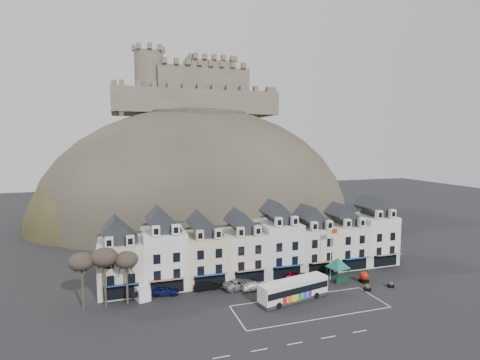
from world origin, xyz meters
The scene contains 21 objects.
ground centered at (0.00, 0.00, 0.00)m, with size 300.00×300.00×0.00m, color black.
coach_bay_markings centered at (2.00, 1.25, 0.00)m, with size 22.00×7.50×0.01m, color silver.
townhouse_terrace centered at (0.15, 15.97, 5.30)m, with size 54.40×9.35×11.80m.
castle_hill centered at (1.25, 68.95, 0.11)m, with size 100.00×76.00×68.00m.
castle centered at (0.51, 75.93, 40.19)m, with size 50.20×22.20×22.00m.
tree_left_far centered at (-29.00, 10.50, 6.90)m, with size 3.61×3.61×8.24m.
tree_left_mid centered at (-26.00, 10.50, 7.24)m, with size 3.78×3.78×8.64m.
tree_left_near centered at (-23.00, 10.50, 6.55)m, with size 3.43×3.43×7.84m.
bus centered at (0.69, 3.94, 1.76)m, with size 11.61×4.90×3.19m.
bus_shelter centered at (11.47, 8.94, 3.05)m, with size 6.11×6.11×3.94m.
red_buoy centered at (15.23, 6.81, 0.94)m, with size 1.48×1.48×1.83m.
flagpole centered at (10.52, 9.55, 5.21)m, with size 1.32×0.25×9.13m.
white_van centered at (-21.06, 12.00, 0.95)m, with size 2.88×4.47×1.89m.
planter_west centered at (13.47, 3.50, 0.52)m, with size 1.20×0.83×1.09m.
planter_east centered at (18.00, 3.50, 0.48)m, with size 1.11×0.83×0.99m.
car_navy centered at (-17.46, 11.86, 0.74)m, with size 1.75×4.35×1.48m, color #0E1248.
car_black centered at (-10.80, 11.95, 0.71)m, with size 1.51×4.33×1.43m, color black.
car_silver centered at (-5.60, 10.86, 0.77)m, with size 2.55×5.44×1.54m, color #93949A.
car_white centered at (-3.43, 9.50, 0.66)m, with size 1.84×4.54×1.32m, color silver.
car_maroon centered at (4.80, 12.00, 0.69)m, with size 1.63×4.05×1.38m, color #5F0510.
car_charcoal centered at (6.00, 10.15, 0.67)m, with size 1.43×4.09×1.35m, color black.
Camera 1 is at (-23.68, -44.76, 23.82)m, focal length 28.00 mm.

